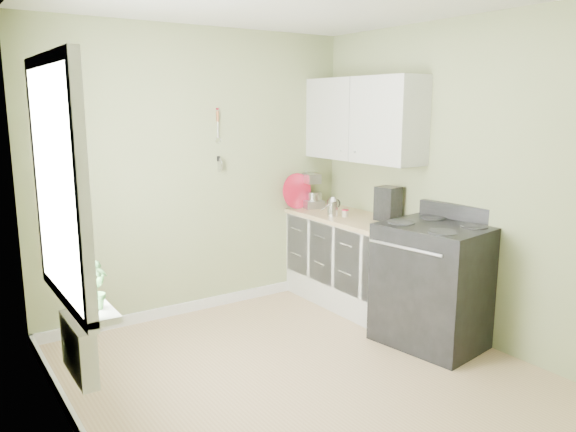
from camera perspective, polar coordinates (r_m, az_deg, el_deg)
floor at (r=4.30m, az=2.20°, el=-16.49°), size 3.20×3.60×0.02m
wall_back at (r=5.41m, az=-9.07°, el=4.32°), size 3.20×0.02×2.70m
wall_left at (r=3.20m, az=-21.61°, el=-1.13°), size 0.02×3.60×2.70m
wall_right at (r=4.97m, az=17.53°, el=3.33°), size 0.02×3.60×2.70m
base_cabinets at (r=5.62m, az=6.98°, el=-4.90°), size 0.60×1.60×0.87m
countertop at (r=5.51m, az=7.01°, el=-0.36°), size 0.64×1.60×0.04m
upper_cabinets at (r=5.56m, az=7.64°, el=9.71°), size 0.35×1.40×0.80m
window at (r=3.46m, az=-22.50°, el=3.06°), size 0.06×1.14×1.44m
window_sill at (r=3.62m, az=-20.57°, el=-7.36°), size 0.18×1.14×0.04m
radiator at (r=3.69m, az=-20.48°, el=-12.51°), size 0.12×0.50×0.35m
wall_utensils at (r=5.45m, az=-7.09°, el=6.69°), size 0.02×0.14×0.58m
stove at (r=4.89m, az=14.65°, el=-6.64°), size 0.85×0.94×1.15m
stand_mixer at (r=6.02m, az=2.19°, el=2.56°), size 0.26×0.36×0.40m
kettle at (r=5.53m, az=4.55°, el=0.97°), size 0.19×0.11×0.19m
coffee_maker at (r=5.39m, az=10.10°, el=1.16°), size 0.21×0.23×0.32m
red_tray at (r=5.90m, az=0.93°, el=2.55°), size 0.38×0.10×0.37m
jar at (r=5.52m, az=5.83°, el=0.31°), size 0.07×0.07×0.07m
plant_a at (r=3.21m, az=-18.94°, el=-6.45°), size 0.18×0.19×0.30m
plant_b at (r=3.68m, az=-20.97°, el=-4.42°), size 0.17×0.19×0.29m
plant_c at (r=3.74m, az=-21.22°, el=-4.18°), size 0.23×0.23×0.29m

